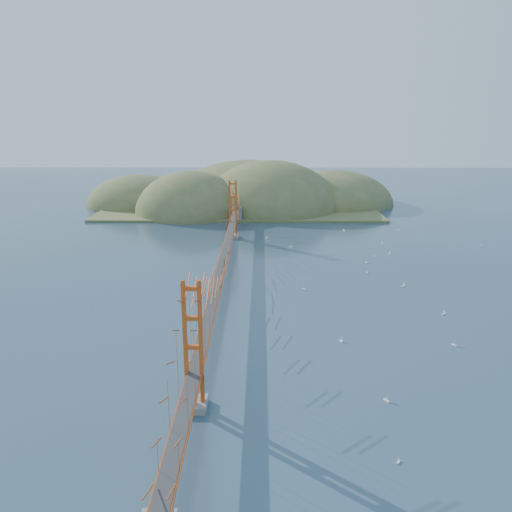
{
  "coord_description": "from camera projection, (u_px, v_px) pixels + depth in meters",
  "views": [
    {
      "loc": [
        5.65,
        -67.76,
        24.77
      ],
      "look_at": [
        4.91,
        0.0,
        4.98
      ],
      "focal_mm": 35.0,
      "sensor_mm": 36.0,
      "label": 1
    }
  ],
  "objects": [
    {
      "name": "ground",
      "position": [
        222.0,
        289.0,
        72.04
      ],
      "size": [
        320.0,
        320.0,
        0.0
      ],
      "primitive_type": "plane",
      "color": "#2C4459",
      "rests_on": "ground"
    },
    {
      "name": "bridge",
      "position": [
        221.0,
        242.0,
        70.25
      ],
      "size": [
        2.2,
        94.4,
        12.0
      ],
      "color": "gray",
      "rests_on": "ground"
    },
    {
      "name": "far_headlands",
      "position": [
        249.0,
        204.0,
        137.78
      ],
      "size": [
        84.0,
        58.0,
        25.0
      ],
      "color": "olive",
      "rests_on": "ground"
    },
    {
      "name": "sailboat_7",
      "position": [
        374.0,
        256.0,
        87.86
      ],
      "size": [
        0.57,
        0.57,
        0.63
      ],
      "color": "white",
      "rests_on": "ground"
    },
    {
      "name": "sailboat_3",
      "position": [
        267.0,
        238.0,
        100.16
      ],
      "size": [
        0.63,
        0.63,
        0.67
      ],
      "color": "white",
      "rests_on": "ground"
    },
    {
      "name": "sailboat_1",
      "position": [
        367.0,
        262.0,
        84.23
      ],
      "size": [
        0.69,
        0.69,
        0.72
      ],
      "color": "white",
      "rests_on": "ground"
    },
    {
      "name": "sailboat_0",
      "position": [
        341.0,
        340.0,
        55.61
      ],
      "size": [
        0.59,
        0.6,
        0.68
      ],
      "color": "white",
      "rests_on": "ground"
    },
    {
      "name": "sailboat_10",
      "position": [
        387.0,
        400.0,
        44.18
      ],
      "size": [
        0.68,
        0.68,
        0.72
      ],
      "color": "white",
      "rests_on": "ground"
    },
    {
      "name": "sailboat_12",
      "position": [
        291.0,
        247.0,
        93.76
      ],
      "size": [
        0.65,
        0.56,
        0.75
      ],
      "color": "white",
      "rests_on": "ground"
    },
    {
      "name": "sailboat_4",
      "position": [
        404.0,
        285.0,
        73.06
      ],
      "size": [
        0.71,
        0.71,
        0.74
      ],
      "color": "white",
      "rests_on": "ground"
    },
    {
      "name": "sailboat_9",
      "position": [
        481.0,
        245.0,
        94.91
      ],
      "size": [
        0.54,
        0.54,
        0.61
      ],
      "color": "white",
      "rests_on": "ground"
    },
    {
      "name": "sailboat_15",
      "position": [
        382.0,
        243.0,
        96.62
      ],
      "size": [
        0.44,
        0.55,
        0.65
      ],
      "color": "white",
      "rests_on": "ground"
    },
    {
      "name": "sailboat_6",
      "position": [
        454.0,
        344.0,
        54.61
      ],
      "size": [
        0.7,
        0.7,
        0.73
      ],
      "color": "white",
      "rests_on": "ground"
    },
    {
      "name": "sailboat_16",
      "position": [
        304.0,
        289.0,
        71.64
      ],
      "size": [
        0.68,
        0.68,
        0.73
      ],
      "color": "white",
      "rests_on": "ground"
    },
    {
      "name": "sailboat_8",
      "position": [
        390.0,
        253.0,
        89.57
      ],
      "size": [
        0.58,
        0.57,
        0.66
      ],
      "color": "white",
      "rests_on": "ground"
    },
    {
      "name": "sailboat_13",
      "position": [
        444.0,
        313.0,
        62.94
      ],
      "size": [
        0.62,
        0.62,
        0.68
      ],
      "color": "white",
      "rests_on": "ground"
    },
    {
      "name": "sailboat_17",
      "position": [
        398.0,
        230.0,
        106.56
      ],
      "size": [
        0.61,
        0.55,
        0.69
      ],
      "color": "white",
      "rests_on": "ground"
    },
    {
      "name": "sailboat_14",
      "position": [
        367.0,
        272.0,
        79.0
      ],
      "size": [
        0.56,
        0.64,
        0.73
      ],
      "color": "white",
      "rests_on": "ground"
    },
    {
      "name": "sailboat_extra_0",
      "position": [
        399.0,
        461.0,
        36.46
      ],
      "size": [
        0.53,
        0.53,
        0.56
      ],
      "color": "white",
      "rests_on": "ground"
    },
    {
      "name": "sailboat_extra_1",
      "position": [
        344.0,
        230.0,
        106.78
      ],
      "size": [
        0.62,
        0.62,
        0.69
      ],
      "color": "white",
      "rests_on": "ground"
    }
  ]
}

